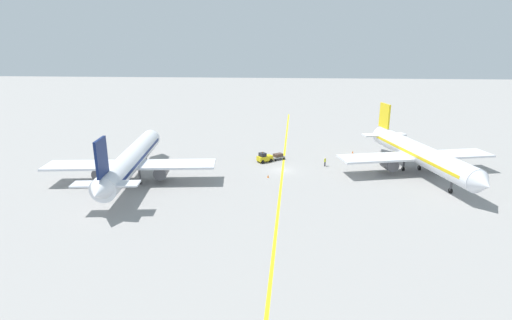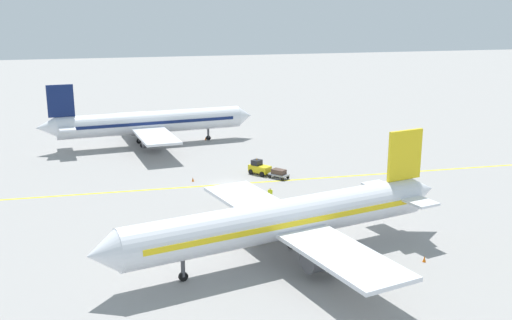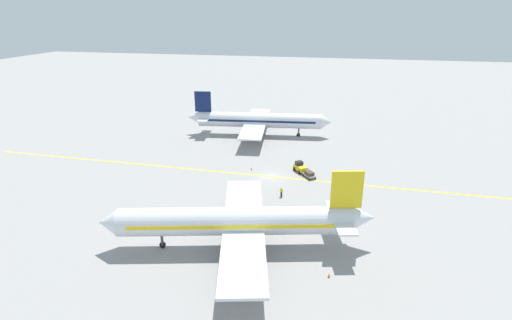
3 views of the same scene
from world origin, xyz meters
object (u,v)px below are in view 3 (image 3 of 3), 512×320
(traffic_cone_by_wingtip, at_px, (329,275))
(traffic_cone_near_nose, at_px, (297,135))
(airplane_adjacent_stand, at_px, (258,120))
(baggage_cart_trailing, at_px, (309,174))
(ground_crew_worker, at_px, (281,192))
(traffic_cone_mid_apron, at_px, (251,169))
(airplane_at_gate, at_px, (239,222))
(baggage_tug_white, at_px, (300,167))
(traffic_cone_far_edge, at_px, (341,221))

(traffic_cone_by_wingtip, bearing_deg, traffic_cone_near_nose, 10.76)
(airplane_adjacent_stand, height_order, traffic_cone_near_nose, airplane_adjacent_stand)
(baggage_cart_trailing, height_order, ground_crew_worker, ground_crew_worker)
(airplane_adjacent_stand, xyz_separation_m, traffic_cone_by_wingtip, (-53.31, -19.89, -3.43))
(traffic_cone_mid_apron, bearing_deg, airplane_at_gate, -170.37)
(baggage_cart_trailing, height_order, traffic_cone_by_wingtip, baggage_cart_trailing)
(airplane_adjacent_stand, relative_size, baggage_cart_trailing, 12.17)
(baggage_cart_trailing, bearing_deg, baggage_tug_white, 36.97)
(airplane_at_gate, xyz_separation_m, ground_crew_worker, (15.98, -3.04, -2.80))
(airplane_adjacent_stand, bearing_deg, traffic_cone_mid_apron, -171.03)
(traffic_cone_by_wingtip, bearing_deg, baggage_cart_trailing, 9.72)
(baggage_cart_trailing, xyz_separation_m, traffic_cone_mid_apron, (1.47, 11.31, -0.49))
(airplane_at_gate, bearing_deg, traffic_cone_near_nose, -1.60)
(baggage_cart_trailing, xyz_separation_m, traffic_cone_near_nose, (25.58, 5.40, -0.49))
(airplane_at_gate, relative_size, baggage_cart_trailing, 12.05)
(baggage_tug_white, height_order, traffic_cone_by_wingtip, baggage_tug_white)
(ground_crew_worker, xyz_separation_m, traffic_cone_by_wingtip, (-20.00, -8.75, -0.63))
(airplane_at_gate, bearing_deg, traffic_cone_far_edge, -54.29)
(baggage_tug_white, distance_m, ground_crew_worker, 11.79)
(baggage_tug_white, bearing_deg, traffic_cone_mid_apron, 97.12)
(baggage_cart_trailing, xyz_separation_m, traffic_cone_far_edge, (-15.76, -6.03, -0.49))
(airplane_adjacent_stand, xyz_separation_m, traffic_cone_mid_apron, (-22.83, -3.60, -3.43))
(baggage_tug_white, distance_m, traffic_cone_far_edge, 20.08)
(airplane_adjacent_stand, distance_m, traffic_cone_far_edge, 45.34)
(baggage_cart_trailing, bearing_deg, traffic_cone_mid_apron, 82.60)
(ground_crew_worker, bearing_deg, baggage_cart_trailing, -22.73)
(traffic_cone_mid_apron, xyz_separation_m, traffic_cone_far_edge, (-17.23, -17.35, 0.00))
(airplane_at_gate, xyz_separation_m, traffic_cone_by_wingtip, (-4.01, -11.79, -3.43))
(airplane_at_gate, xyz_separation_m, baggage_tug_white, (27.64, -4.84, -2.81))
(airplane_adjacent_stand, height_order, traffic_cone_mid_apron, airplane_adjacent_stand)
(baggage_tug_white, bearing_deg, traffic_cone_by_wingtip, -167.61)
(baggage_tug_white, height_order, ground_crew_worker, baggage_tug_white)
(ground_crew_worker, relative_size, traffic_cone_far_edge, 3.05)
(traffic_cone_mid_apron, bearing_deg, baggage_cart_trailing, -97.40)
(baggage_cart_trailing, relative_size, traffic_cone_by_wingtip, 5.31)
(ground_crew_worker, distance_m, traffic_cone_far_edge, 11.92)
(traffic_cone_near_nose, xyz_separation_m, traffic_cone_mid_apron, (-24.11, 5.91, 0.00))
(traffic_cone_mid_apron, bearing_deg, traffic_cone_near_nose, -13.77)
(airplane_adjacent_stand, bearing_deg, ground_crew_worker, -161.51)
(airplane_at_gate, height_order, baggage_cart_trailing, airplane_at_gate)
(airplane_adjacent_stand, distance_m, ground_crew_worker, 35.24)
(ground_crew_worker, distance_m, traffic_cone_by_wingtip, 21.84)
(airplane_adjacent_stand, distance_m, traffic_cone_by_wingtip, 57.01)
(airplane_adjacent_stand, height_order, baggage_tug_white, airplane_adjacent_stand)
(baggage_cart_trailing, xyz_separation_m, traffic_cone_by_wingtip, (-29.02, -4.97, -0.49))
(ground_crew_worker, height_order, traffic_cone_mid_apron, ground_crew_worker)
(traffic_cone_far_edge, bearing_deg, baggage_tug_white, 23.55)
(airplane_at_gate, relative_size, ground_crew_worker, 20.93)
(airplane_at_gate, distance_m, airplane_adjacent_stand, 49.96)
(airplane_adjacent_stand, xyz_separation_m, traffic_cone_far_edge, (-40.06, -20.95, -3.43))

